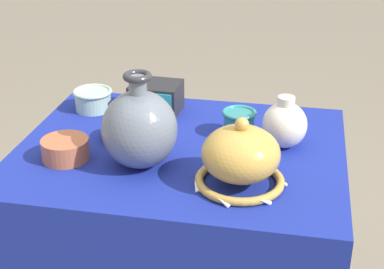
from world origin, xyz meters
TOP-DOWN VIEW (x-y plane):
  - display_table at (0.00, -0.02)m, footprint 0.94×0.75m
  - vase_tall_bulbous at (-0.08, -0.13)m, footprint 0.20×0.20m
  - vase_dome_bell at (0.19, -0.18)m, footprint 0.24×0.25m
  - mosaic_tile_box at (-0.13, 0.24)m, footprint 0.16×0.14m
  - pot_squat_terracotta at (-0.30, -0.13)m, footprint 0.13×0.13m
  - cup_wide_teal at (0.15, 0.11)m, footprint 0.10×0.10m
  - bowl_shallow_rose at (-0.19, 0.02)m, footprint 0.12×0.12m
  - jar_round_ivory at (0.29, 0.06)m, footprint 0.13×0.13m
  - cup_wide_celadon at (-0.34, 0.21)m, footprint 0.13×0.13m

SIDE VIEW (x-z plane):
  - display_table at x=0.00m, z-range 0.30..1.09m
  - pot_squat_terracotta at x=-0.30m, z-range 0.79..0.85m
  - bowl_shallow_rose at x=-0.19m, z-range 0.79..0.85m
  - cup_wide_celadon at x=-0.34m, z-range 0.80..0.86m
  - cup_wide_teal at x=0.15m, z-range 0.80..0.88m
  - mosaic_tile_box at x=-0.13m, z-range 0.79..0.89m
  - jar_round_ivory at x=0.29m, z-range 0.78..0.94m
  - vase_dome_bell at x=0.19m, z-range 0.77..0.96m
  - vase_tall_bulbous at x=-0.08m, z-range 0.77..1.03m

